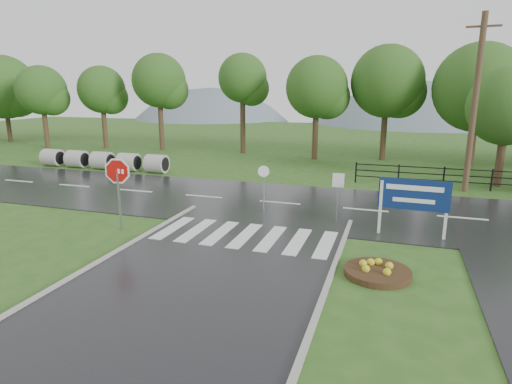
% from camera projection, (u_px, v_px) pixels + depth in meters
% --- Properties ---
extents(ground, '(120.00, 120.00, 0.00)m').
position_uv_depth(ground, '(182.00, 298.00, 11.26)').
color(ground, '#2E581D').
rests_on(ground, ground).
extents(main_road, '(90.00, 8.00, 0.04)m').
position_uv_depth(main_road, '(280.00, 204.00, 20.50)').
color(main_road, black).
rests_on(main_road, ground).
extents(walkway, '(2.20, 11.00, 0.04)m').
position_uv_depth(walkway, '(509.00, 279.00, 12.40)').
color(walkway, '#29292C').
rests_on(walkway, ground).
extents(crosswalk, '(6.50, 2.80, 0.02)m').
position_uv_depth(crosswalk, '(245.00, 235.00, 15.87)').
color(crosswalk, silver).
rests_on(crosswalk, ground).
extents(fence_west, '(9.58, 0.08, 1.20)m').
position_uv_depth(fence_west, '(444.00, 175.00, 23.54)').
color(fence_west, black).
rests_on(fence_west, ground).
extents(hills, '(102.00, 48.00, 48.00)m').
position_uv_depth(hills, '(380.00, 213.00, 73.93)').
color(hills, slate).
rests_on(hills, ground).
extents(treeline, '(83.20, 5.20, 10.00)m').
position_uv_depth(treeline, '(339.00, 160.00, 33.14)').
color(treeline, '#265219').
rests_on(treeline, ground).
extents(culvert_pipes, '(9.70, 1.20, 1.20)m').
position_uv_depth(culvert_pipes, '(102.00, 160.00, 29.16)').
color(culvert_pipes, '#9E9B93').
rests_on(culvert_pipes, ground).
extents(stop_sign, '(1.31, 0.28, 3.01)m').
position_uv_depth(stop_sign, '(118.00, 178.00, 16.19)').
color(stop_sign, '#939399').
rests_on(stop_sign, ground).
extents(estate_billboard, '(2.49, 0.16, 2.18)m').
position_uv_depth(estate_billboard, '(414.00, 198.00, 15.55)').
color(estate_billboard, silver).
rests_on(estate_billboard, ground).
extents(flower_bed, '(1.94, 1.94, 0.39)m').
position_uv_depth(flower_bed, '(377.00, 271.00, 12.57)').
color(flower_bed, '#332111').
rests_on(flower_bed, ground).
extents(reg_sign_small, '(0.47, 0.05, 2.10)m').
position_uv_depth(reg_sign_small, '(338.00, 188.00, 17.12)').
color(reg_sign_small, '#939399').
rests_on(reg_sign_small, ground).
extents(reg_sign_round, '(0.48, 0.15, 2.13)m').
position_uv_depth(reg_sign_round, '(264.00, 183.00, 18.63)').
color(reg_sign_round, '#939399').
rests_on(reg_sign_round, ground).
extents(utility_pole_east, '(1.61, 0.30, 9.06)m').
position_uv_depth(utility_pole_east, '(475.00, 104.00, 21.86)').
color(utility_pole_east, '#473523').
rests_on(utility_pole_east, ground).
extents(entrance_tree_left, '(4.20, 4.20, 6.53)m').
position_uv_depth(entrance_tree_left, '(507.00, 107.00, 23.18)').
color(entrance_tree_left, '#3D2B1C').
rests_on(entrance_tree_left, ground).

